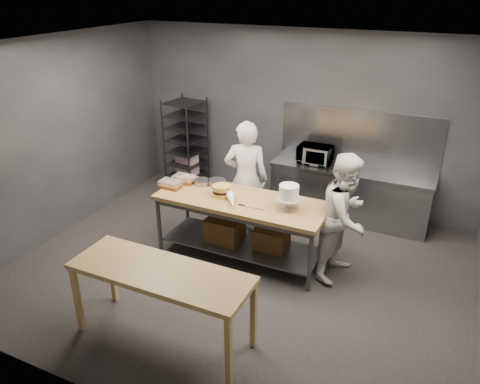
% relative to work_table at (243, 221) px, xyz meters
% --- Properties ---
extents(ground, '(6.00, 6.00, 0.00)m').
position_rel_work_table_xyz_m(ground, '(0.10, -0.37, -0.57)').
color(ground, black).
rests_on(ground, ground).
extents(back_wall, '(6.00, 0.04, 3.00)m').
position_rel_work_table_xyz_m(back_wall, '(0.10, 2.13, 0.93)').
color(back_wall, '#4C4F54').
rests_on(back_wall, ground).
extents(work_table, '(2.40, 0.90, 0.92)m').
position_rel_work_table_xyz_m(work_table, '(0.00, 0.00, 0.00)').
color(work_table, '#97663C').
rests_on(work_table, ground).
extents(near_counter, '(2.00, 0.70, 0.90)m').
position_rel_work_table_xyz_m(near_counter, '(-0.07, -1.92, 0.24)').
color(near_counter, olive).
rests_on(near_counter, ground).
extents(back_counter, '(2.60, 0.60, 0.90)m').
position_rel_work_table_xyz_m(back_counter, '(1.10, 1.81, -0.12)').
color(back_counter, slate).
rests_on(back_counter, ground).
extents(splashback_panel, '(2.60, 0.02, 0.90)m').
position_rel_work_table_xyz_m(splashback_panel, '(1.10, 2.11, 0.78)').
color(splashback_panel, slate).
rests_on(splashback_panel, back_counter).
extents(speed_rack, '(0.67, 0.71, 1.75)m').
position_rel_work_table_xyz_m(speed_rack, '(-1.96, 1.73, 0.28)').
color(speed_rack, black).
rests_on(speed_rack, ground).
extents(chef_behind, '(0.77, 0.62, 1.83)m').
position_rel_work_table_xyz_m(chef_behind, '(-0.25, 0.67, 0.34)').
color(chef_behind, white).
rests_on(chef_behind, ground).
extents(chef_right, '(0.82, 0.97, 1.74)m').
position_rel_work_table_xyz_m(chef_right, '(1.39, 0.18, 0.30)').
color(chef_right, silver).
rests_on(chef_right, ground).
extents(microwave, '(0.54, 0.37, 0.30)m').
position_rel_work_table_xyz_m(microwave, '(0.48, 1.81, 0.48)').
color(microwave, black).
rests_on(microwave, back_counter).
extents(frosted_cake_stand, '(0.34, 0.34, 0.34)m').
position_rel_work_table_xyz_m(frosted_cake_stand, '(0.67, -0.02, 0.57)').
color(frosted_cake_stand, '#BCB096').
rests_on(frosted_cake_stand, work_table).
extents(layer_cake, '(0.25, 0.25, 0.16)m').
position_rel_work_table_xyz_m(layer_cake, '(-0.31, -0.04, 0.43)').
color(layer_cake, gold).
rests_on(layer_cake, work_table).
extents(cake_pans, '(0.46, 0.34, 0.07)m').
position_rel_work_table_xyz_m(cake_pans, '(-0.65, 0.25, 0.39)').
color(cake_pans, gray).
rests_on(cake_pans, work_table).
extents(piping_bag, '(0.31, 0.38, 0.12)m').
position_rel_work_table_xyz_m(piping_bag, '(-0.06, -0.22, 0.41)').
color(piping_bag, white).
rests_on(piping_bag, work_table).
extents(offset_spatula, '(0.36, 0.02, 0.02)m').
position_rel_work_table_xyz_m(offset_spatula, '(0.16, -0.19, 0.35)').
color(offset_spatula, slate).
rests_on(offset_spatula, work_table).
extents(pastry_clamshells, '(0.39, 0.46, 0.11)m').
position_rel_work_table_xyz_m(pastry_clamshells, '(-1.07, 0.03, 0.40)').
color(pastry_clamshells, '#A05020').
rests_on(pastry_clamshells, work_table).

